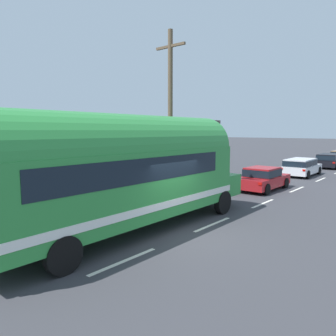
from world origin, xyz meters
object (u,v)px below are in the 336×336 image
Objects in this scene: painted_bus at (119,169)px; car_third at (329,160)px; car_lead at (263,178)px; car_second at (301,166)px; utility_pole at (170,114)px.

painted_bus is 26.38m from car_third.
painted_bus reaches higher than car_lead.
car_second is at bearing -92.26° from car_third.
painted_bus is 19.06m from car_second.
car_lead and car_third have the same top height.
utility_pole reaches higher than car_second.
painted_bus reaches higher than car_second.
car_second is 7.34m from car_third.
painted_bus is 2.84× the size of car_lead.
utility_pole is at bearing 113.17° from painted_bus.
car_third is (0.11, 15.05, 0.05)m from car_lead.
car_third is at bearing 87.74° from car_second.
painted_bus is at bearing -90.55° from car_lead.
car_lead is 0.98× the size of car_third.
car_lead is at bearing 89.45° from painted_bus.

